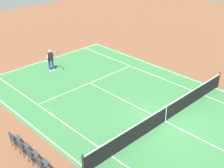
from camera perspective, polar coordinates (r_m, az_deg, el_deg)
ground_plane at (r=16.90m, az=10.06°, el=-6.96°), size 60.00×60.00×0.00m
court_slab at (r=16.90m, az=10.06°, el=-6.96°), size 24.20×11.40×0.00m
court_line_markings at (r=16.90m, az=10.06°, el=-6.95°), size 23.85×11.05×0.01m
tennis_net at (r=16.63m, az=10.19°, el=-5.56°), size 0.10×11.70×1.08m
tennis_player_near at (r=22.49m, az=-11.57°, el=4.67°), size 1.16×0.75×1.70m
tennis_ball at (r=21.21m, az=1.54°, el=1.15°), size 0.07×0.07×0.07m
spectator_chair_3 at (r=13.60m, az=-13.29°, el=-14.43°), size 0.44×0.44×0.88m
spectator_chair_4 at (r=14.14m, az=-15.04°, el=-12.77°), size 0.44×0.44×0.88m
spectator_chair_5 at (r=14.71m, az=-16.63°, el=-11.23°), size 0.44×0.44×0.88m
spectator_chair_6 at (r=15.30m, az=-18.09°, el=-9.79°), size 0.44×0.44×0.88m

